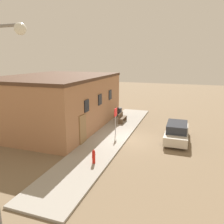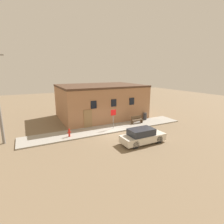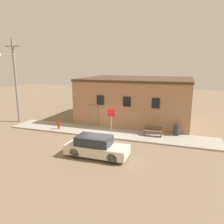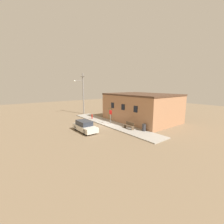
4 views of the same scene
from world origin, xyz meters
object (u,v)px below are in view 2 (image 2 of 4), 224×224
(trash_bin, at_px, (145,116))
(stop_sign, at_px, (113,115))
(fire_hydrant, at_px, (69,133))
(bench, at_px, (137,120))
(parked_car, at_px, (142,136))

(trash_bin, bearing_deg, stop_sign, -166.39)
(fire_hydrant, relative_size, bench, 0.55)
(fire_hydrant, height_order, parked_car, parked_car)
(fire_hydrant, xyz_separation_m, bench, (8.67, 0.82, 0.03))
(stop_sign, xyz_separation_m, bench, (3.57, 0.50, -1.08))
(bench, xyz_separation_m, parked_car, (-3.00, -5.20, 0.12))
(bench, relative_size, parked_car, 0.36)
(fire_hydrant, distance_m, parked_car, 7.17)
(fire_hydrant, xyz_separation_m, stop_sign, (5.10, 0.31, 1.11))
(trash_bin, bearing_deg, parked_car, -129.08)
(fire_hydrant, height_order, bench, bench)
(fire_hydrant, distance_m, stop_sign, 5.23)
(trash_bin, relative_size, parked_car, 0.22)
(bench, height_order, trash_bin, trash_bin)
(fire_hydrant, relative_size, parked_car, 0.20)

